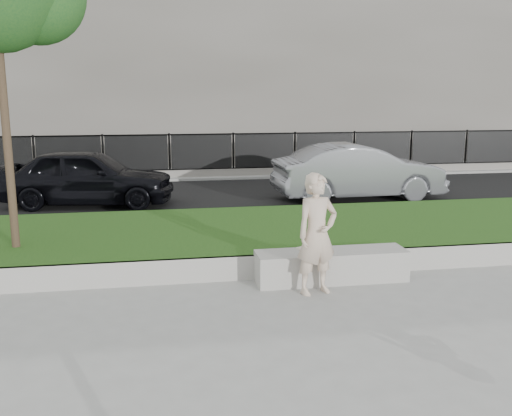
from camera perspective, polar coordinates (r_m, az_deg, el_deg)
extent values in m
plane|color=gray|center=(8.28, -1.86, -9.54)|extent=(90.00, 90.00, 0.00)
cube|color=black|center=(11.06, -4.10, -3.06)|extent=(34.00, 4.00, 0.40)
cube|color=#9D9B93|center=(9.19, -2.80, -6.08)|extent=(34.00, 0.08, 0.40)
cube|color=black|center=(16.46, -6.11, 1.07)|extent=(34.00, 7.00, 0.04)
cube|color=gray|center=(20.89, -7.00, 3.37)|extent=(34.00, 3.00, 0.12)
cube|color=slate|center=(19.87, -6.85, 3.48)|extent=(32.00, 0.30, 0.24)
cube|color=black|center=(19.80, -6.89, 5.29)|extent=(32.00, 0.04, 1.50)
cube|color=black|center=(19.73, -6.94, 7.31)|extent=(32.00, 0.05, 0.05)
cube|color=black|center=(19.85, -6.86, 3.86)|extent=(32.00, 0.05, 0.05)
cube|color=#5A564F|center=(27.75, -8.09, 15.54)|extent=(34.00, 10.00, 10.00)
cube|color=#9D9B93|center=(9.24, 7.54, -5.75)|extent=(2.42, 0.61, 0.50)
imported|color=beige|center=(8.49, 6.11, -2.62)|extent=(0.76, 0.60, 1.82)
cube|color=silver|center=(9.23, 4.90, -4.02)|extent=(0.28, 0.24, 0.03)
cylinder|color=#38281C|center=(10.22, -24.12, 12.16)|extent=(0.14, 0.14, 5.73)
imported|color=black|center=(15.61, -16.50, 3.00)|extent=(4.69, 2.47, 1.52)
imported|color=gray|center=(16.11, 10.22, 3.59)|extent=(4.75, 1.82, 1.54)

